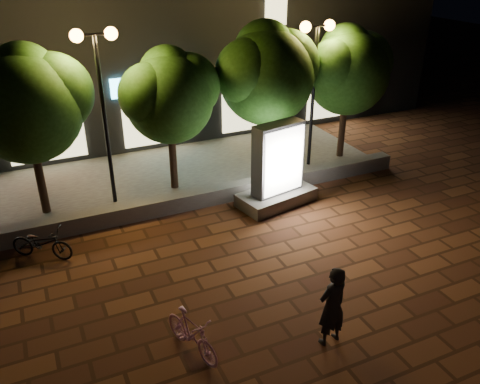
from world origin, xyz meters
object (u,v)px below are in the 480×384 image
scooter_pink (192,334)px  street_lamp_left (99,74)px  street_lamp_right (316,57)px  rider (332,306)px  ad_kiosk (277,172)px  tree_left (27,101)px  tree_far_right (348,67)px  tree_right (267,71)px  scooter_parked (42,243)px  tree_mid (170,93)px

scooter_pink → street_lamp_left: bearing=72.9°
street_lamp_right → rider: street_lamp_right is taller
street_lamp_right → rider: 9.38m
street_lamp_left → ad_kiosk: (4.58, -2.04, -2.98)m
ad_kiosk → rider: size_ratio=1.45×
street_lamp_right → ad_kiosk: 4.26m
street_lamp_left → tree_left: bearing=172.3°
street_lamp_left → scooter_pink: bearing=-89.4°
tree_far_right → ad_kiosk: bearing=-149.9°
tree_right → ad_kiosk: tree_right is taller
scooter_pink → tree_far_right: bearing=22.5°
street_lamp_left → scooter_pink: 7.77m
tree_right → street_lamp_right: 1.70m
scooter_pink → scooter_parked: bearing=98.8°
tree_mid → street_lamp_right: 5.00m
street_lamp_left → rider: (2.69, -7.78, -3.13)m
tree_far_right → scooter_parked: size_ratio=2.88×
street_lamp_left → tree_right: bearing=2.8°
street_lamp_left → scooter_parked: 4.79m
tree_left → street_lamp_right: bearing=-1.7°
tree_mid → street_lamp_left: 2.22m
tree_left → scooter_parked: size_ratio=2.96×
scooter_pink → scooter_parked: size_ratio=0.95×
tree_left → ad_kiosk: bearing=-19.5°
tree_right → street_lamp_left: size_ratio=0.98×
street_lamp_right → ad_kiosk: street_lamp_right is taller
tree_mid → scooter_pink: size_ratio=2.87×
street_lamp_left → scooter_pink: street_lamp_left is taller
tree_right → rider: (-2.66, -8.04, -2.67)m
scooter_parked → street_lamp_right: bearing=-41.9°
tree_far_right → scooter_pink: (-8.48, -7.18, -2.90)m
tree_mid → ad_kiosk: bearing=-42.4°
ad_kiosk → rider: 6.04m
tree_mid → tree_far_right: bearing=0.0°
tree_right → rider: 8.88m
tree_right → street_lamp_right: bearing=-9.1°
ad_kiosk → tree_mid: bearing=137.6°
tree_far_right → rider: 10.25m
rider → tree_mid: bearing=-92.3°
street_lamp_right → scooter_parked: bearing=-166.7°
street_lamp_left → scooter_parked: size_ratio=3.14×
ad_kiosk → scooter_pink: 6.66m
tree_left → tree_far_right: tree_left is taller
tree_mid → tree_left: bearing=180.0°
tree_left → ad_kiosk: (6.52, -2.30, -2.40)m
tree_mid → tree_right: 3.32m
tree_left → rider: bearing=-60.0°
tree_left → street_lamp_right: street_lamp_right is taller
tree_right → ad_kiosk: bearing=-108.7°
tree_mid → tree_far_right: tree_far_right is taller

